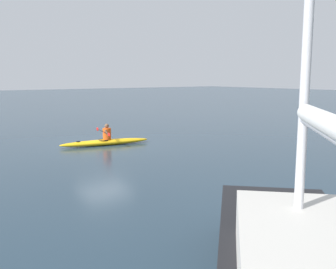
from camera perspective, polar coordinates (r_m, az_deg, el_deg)
The scene contains 3 objects.
ground_plane at distance 19.24m, azimuth -9.55°, elevation -1.41°, with size 160.00×160.00×0.00m, color #233847.
kayak at distance 18.90m, azimuth -9.29°, elevation -1.14°, with size 4.42×1.38×0.28m.
kayaker at distance 18.85m, azimuth -9.11°, elevation 0.25°, with size 0.64×2.39×0.76m.
Camera 1 is at (8.38, 17.00, 3.32)m, focal length 41.04 mm.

